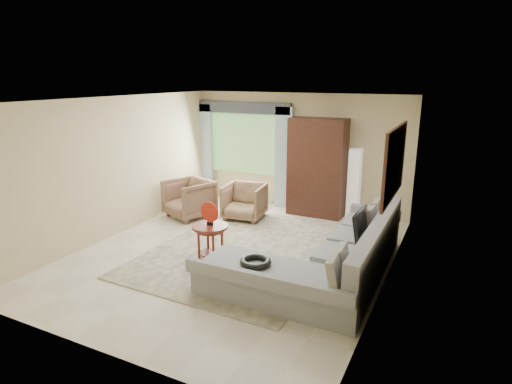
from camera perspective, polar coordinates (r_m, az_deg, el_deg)
The scene contains 17 objects.
ground at distance 7.42m, azimuth -2.96°, elevation -8.26°, with size 6.00×6.00×0.00m, color silver.
area_rug at distance 7.55m, azimuth -1.09°, elevation -7.74°, with size 3.00×4.00×0.02m, color #BDB495.
sectional_sofa at distance 6.53m, azimuth 10.21°, elevation -9.19°, with size 2.30×3.46×0.90m.
tv_screen at distance 6.82m, azimuth 13.88°, elevation -4.36°, with size 0.06×0.74×0.48m, color black.
garden_hose at distance 5.81m, azimuth -0.06°, elevation -9.29°, with size 0.43×0.43×0.09m, color black.
coffee_table at distance 7.14m, azimuth -6.09°, elevation -6.58°, with size 0.60×0.60×0.60m.
red_disc at distance 6.96m, azimuth -6.21°, elevation -2.66°, with size 0.34×0.34×0.03m, color red.
armchair_left at distance 9.27m, azimuth -8.92°, elevation -0.87°, with size 0.87×0.90×0.82m, color #7F5F45.
armchair_right at distance 9.06m, azimuth -1.56°, elevation -1.29°, with size 0.81×0.83×0.75m, color #9B7C54.
potted_plant at distance 10.11m, azimuth -5.84°, elevation -0.20°, with size 0.50×0.43×0.55m, color #999999.
armoire at distance 9.28m, azimuth 8.16°, elevation 3.25°, with size 1.20×0.55×2.10m, color black.
floor_lamp at distance 9.20m, azimuth 12.94°, elevation 0.98°, with size 0.24×0.24×1.50m, color silver.
window at distance 10.18m, azimuth -1.58°, elevation 6.46°, with size 1.80×0.04×1.40m, color #669E59.
curtain_left at distance 10.67m, azimuth -6.82°, elevation 5.41°, with size 0.40×0.08×2.30m, color #9EB7CC.
curtain_right at distance 9.70m, azimuth 3.70°, elevation 4.49°, with size 0.40×0.08×2.30m, color #9EB7CC.
valance at distance 10.02m, azimuth -1.80°, elevation 11.21°, with size 2.40×0.12×0.26m, color #1E232D.
wall_mirror at distance 6.45m, azimuth 17.96°, elevation 3.71°, with size 0.05×1.70×1.05m.
Camera 1 is at (3.34, -5.93, 2.97)m, focal length 30.00 mm.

